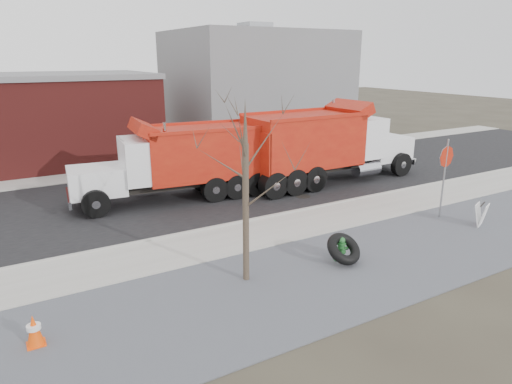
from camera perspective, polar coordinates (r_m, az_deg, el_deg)
ground at (r=17.01m, az=3.99°, el=-4.86°), size 120.00×120.00×0.00m
gravel_verge at (r=14.49m, az=11.85°, el=-9.11°), size 60.00×5.00×0.03m
sidewalk at (r=17.19m, az=3.53°, el=-4.51°), size 60.00×2.50×0.06m
curb at (r=18.21m, az=1.26°, el=-3.17°), size 60.00×0.15×0.11m
road at (r=22.21m, az=-5.12°, el=0.33°), size 60.00×9.40×0.02m
far_sidewalk at (r=27.32m, az=-10.23°, el=3.27°), size 60.00×2.00×0.06m
building_grey at (r=35.94m, az=-0.12°, el=13.10°), size 12.00×10.00×8.00m
bare_tree at (r=12.29m, az=-1.32°, el=2.85°), size 3.20×3.20×5.20m
fire_hydrant at (r=14.70m, az=10.60°, el=-7.13°), size 0.46×0.45×0.81m
truck_tire at (r=14.48m, az=10.90°, el=-6.98°), size 1.21×1.16×0.95m
stop_sign at (r=19.18m, az=22.59°, el=3.05°), size 0.86×0.11×3.18m
sandwich_board at (r=19.21m, az=26.32°, el=-2.57°), size 0.74×0.61×0.89m
traffic_cone_near at (r=11.66m, az=-25.99°, el=-15.30°), size 0.40×0.40×0.76m
dump_truck_red_a at (r=23.35m, az=8.68°, el=6.11°), size 10.05×2.87×4.00m
dump_truck_red_b at (r=20.51m, az=-9.70°, el=4.07°), size 8.67×3.29×3.62m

